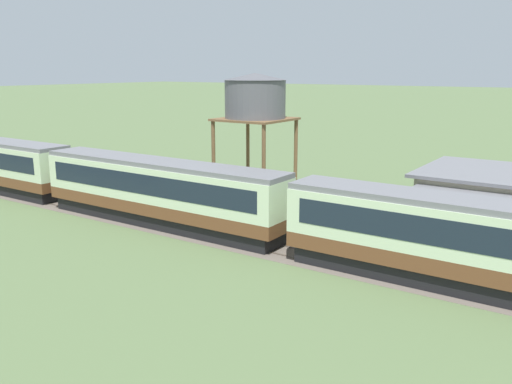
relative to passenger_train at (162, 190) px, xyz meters
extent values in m
plane|color=#566B42|center=(14.87, 0.59, -2.38)|extent=(600.00, 600.00, 0.00)
cube|color=brown|center=(19.76, 0.00, -1.08)|extent=(18.91, 2.89, 0.80)
cube|color=beige|center=(19.76, 0.00, 0.47)|extent=(18.91, 2.89, 2.29)
cube|color=#192330|center=(19.76, 0.00, 0.58)|extent=(17.40, 2.93, 1.28)
cube|color=slate|center=(19.76, 0.00, 1.76)|extent=(18.91, 2.72, 0.30)
cube|color=black|center=(19.76, 0.00, -1.92)|extent=(18.15, 2.48, 0.88)
cylinder|color=black|center=(13.52, -0.72, -1.93)|extent=(0.90, 0.18, 0.90)
cylinder|color=black|center=(13.52, 0.72, -1.93)|extent=(0.90, 0.18, 0.90)
cube|color=brown|center=(-0.27, 0.00, -1.08)|extent=(18.91, 2.89, 0.80)
cube|color=beige|center=(-0.27, 0.00, 0.47)|extent=(18.91, 2.89, 2.29)
cube|color=#192330|center=(-0.27, 0.00, 0.58)|extent=(17.40, 2.93, 1.28)
cube|color=slate|center=(-0.27, 0.00, 1.76)|extent=(18.91, 2.72, 0.30)
cube|color=black|center=(-0.27, 0.00, -1.92)|extent=(18.15, 2.48, 0.88)
cylinder|color=black|center=(5.97, -0.72, -1.93)|extent=(0.90, 0.18, 0.90)
cylinder|color=black|center=(5.97, 0.72, -1.93)|extent=(0.90, 0.18, 0.90)
cylinder|color=black|center=(-6.51, -0.72, -1.93)|extent=(0.90, 0.18, 0.90)
cylinder|color=black|center=(-6.51, 0.72, -1.93)|extent=(0.90, 0.18, 0.90)
cylinder|color=black|center=(-14.06, -0.72, -1.93)|extent=(0.90, 0.18, 0.90)
cylinder|color=black|center=(-14.06, 0.72, -1.93)|extent=(0.90, 0.18, 0.90)
cube|color=#665B51|center=(-8.84, 0.00, -2.37)|extent=(148.30, 3.60, 0.01)
cube|color=#4C4238|center=(-8.84, -0.72, -2.36)|extent=(148.30, 0.12, 0.04)
cube|color=#4C4238|center=(-8.84, 0.72, -2.36)|extent=(148.30, 0.12, 0.04)
cylinder|color=brown|center=(3.88, 10.60, 0.79)|extent=(0.28, 0.28, 6.32)
cylinder|color=brown|center=(-0.58, 10.60, 0.79)|extent=(0.28, 0.28, 6.32)
cylinder|color=brown|center=(3.88, 6.14, 0.79)|extent=(0.28, 0.28, 6.32)
cylinder|color=brown|center=(-0.58, 6.14, 0.79)|extent=(0.28, 0.28, 6.32)
cube|color=brown|center=(1.65, 8.37, 4.03)|extent=(4.96, 4.96, 0.16)
cylinder|color=#56565B|center=(1.65, 8.37, 5.50)|extent=(4.48, 4.48, 2.78)
cone|color=#56565B|center=(1.65, 8.37, 7.13)|extent=(4.70, 4.70, 0.50)
camera|label=1|loc=(24.29, -25.02, 7.69)|focal=38.00mm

